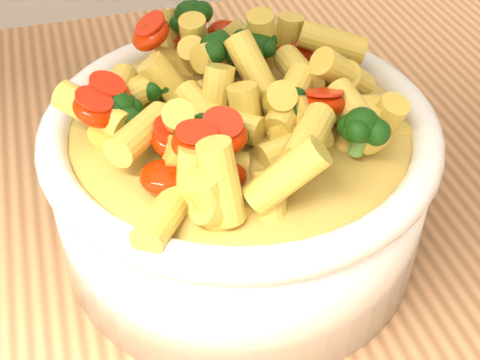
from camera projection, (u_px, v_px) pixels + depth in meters
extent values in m
cube|color=tan|center=(322.00, 268.00, 0.49)|extent=(1.20, 0.80, 0.04)
cylinder|color=white|center=(240.00, 185.00, 0.45)|extent=(0.25, 0.25, 0.10)
ellipsoid|color=white|center=(240.00, 217.00, 0.47)|extent=(0.23, 0.23, 0.04)
torus|color=white|center=(240.00, 128.00, 0.42)|extent=(0.25, 0.25, 0.02)
ellipsoid|color=#E8BD4F|center=(240.00, 128.00, 0.42)|extent=(0.22, 0.22, 0.02)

